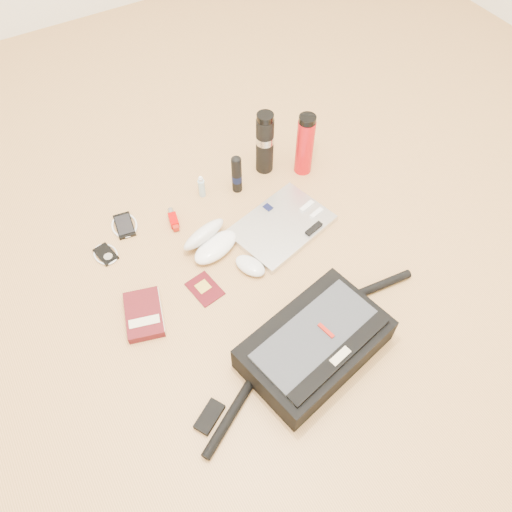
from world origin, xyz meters
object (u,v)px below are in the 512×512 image
thermos_black (265,143)px  thermos_red (305,145)px  laptop (282,226)px  book (144,314)px  messenger_bag (314,345)px

thermos_black → thermos_red: bearing=-33.5°
laptop → book: laptop is taller
messenger_bag → laptop: messenger_bag is taller
messenger_bag → laptop: size_ratio=2.22×
laptop → thermos_black: bearing=56.5°
book → thermos_red: bearing=36.7°
thermos_black → thermos_red: size_ratio=1.01×
thermos_black → thermos_red: thermos_black is taller
book → thermos_black: thermos_black is taller
messenger_bag → laptop: bearing=56.9°
messenger_bag → thermos_red: bearing=46.9°
messenger_bag → thermos_red: size_ratio=3.35×
thermos_red → book: bearing=-159.7°
laptop → book: 0.60m
laptop → thermos_red: (0.24, 0.22, 0.12)m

